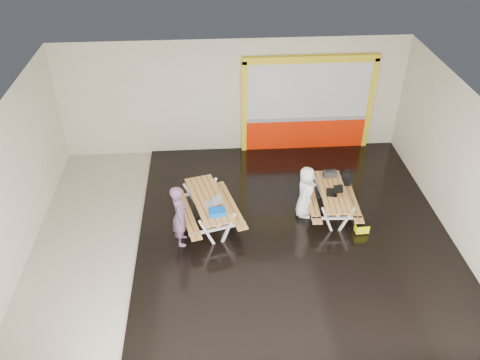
{
  "coord_description": "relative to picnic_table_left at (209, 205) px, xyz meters",
  "views": [
    {
      "loc": [
        -0.69,
        -9.07,
        7.99
      ],
      "look_at": [
        0.0,
        0.9,
        1.0
      ],
      "focal_mm": 36.91,
      "sensor_mm": 36.0,
      "label": 1
    }
  ],
  "objects": [
    {
      "name": "fluke_bag",
      "position": [
        3.69,
        -0.62,
        -0.42
      ],
      "size": [
        0.35,
        0.23,
        0.29
      ],
      "color": "black",
      "rests_on": "deck"
    },
    {
      "name": "laptop_left",
      "position": [
        0.12,
        -0.24,
        0.24
      ],
      "size": [
        0.43,
        0.4,
        0.17
      ],
      "color": "silver",
      "rests_on": "picnic_table_left"
    },
    {
      "name": "person_right",
      "position": [
        2.41,
        0.16,
        0.15
      ],
      "size": [
        0.66,
        0.79,
        1.39
      ],
      "primitive_type": "imported",
      "rotation": [
        0.0,
        0.0,
        1.2
      ],
      "color": "white",
      "rests_on": "deck"
    },
    {
      "name": "blue_pouch",
      "position": [
        0.2,
        -0.59,
        0.24
      ],
      "size": [
        0.41,
        0.31,
        0.11
      ],
      "primitive_type": "cube",
      "rotation": [
        0.0,
        0.0,
        0.12
      ],
      "color": "blue",
      "rests_on": "picnic_table_left"
    },
    {
      "name": "toolbox",
      "position": [
        3.16,
        0.84,
        0.2
      ],
      "size": [
        0.36,
        0.2,
        0.2
      ],
      "color": "black",
      "rests_on": "picnic_table_right"
    },
    {
      "name": "room",
      "position": [
        0.8,
        -0.44,
        1.14
      ],
      "size": [
        10.02,
        8.02,
        3.52
      ],
      "color": "beige",
      "rests_on": "ground"
    },
    {
      "name": "dark_case",
      "position": [
        2.9,
        0.37,
        -0.49
      ],
      "size": [
        0.44,
        0.36,
        0.15
      ],
      "primitive_type": "cube",
      "rotation": [
        0.0,
        0.0,
        0.14
      ],
      "color": "black",
      "rests_on": "deck"
    },
    {
      "name": "backpack",
      "position": [
        3.61,
        0.84,
        0.06
      ],
      "size": [
        0.27,
        0.19,
        0.43
      ],
      "color": "black",
      "rests_on": "picnic_table_right"
    },
    {
      "name": "deck",
      "position": [
        2.05,
        -0.44,
        -0.59
      ],
      "size": [
        7.5,
        7.98,
        0.05
      ],
      "primitive_type": "cube",
      "color": "black",
      "rests_on": "room"
    },
    {
      "name": "laptop_right",
      "position": [
        3.1,
        0.12,
        0.17
      ],
      "size": [
        0.46,
        0.42,
        0.17
      ],
      "color": "black",
      "rests_on": "picnic_table_right"
    },
    {
      "name": "kiosk",
      "position": [
        3.0,
        3.49,
        0.83
      ],
      "size": [
        3.88,
        0.16,
        3.0
      ],
      "color": "red",
      "rests_on": "room"
    },
    {
      "name": "person_left",
      "position": [
        -0.66,
        -0.64,
        0.23
      ],
      "size": [
        0.4,
        0.59,
        1.59
      ],
      "primitive_type": "imported",
      "rotation": [
        0.0,
        0.0,
        1.61
      ],
      "color": "#664666",
      "rests_on": "deck"
    },
    {
      "name": "picnic_table_left",
      "position": [
        0.0,
        0.0,
        0.0
      ],
      "size": [
        1.82,
        2.29,
        0.8
      ],
      "color": "#C88D46",
      "rests_on": "deck"
    },
    {
      "name": "picnic_table_right",
      "position": [
        3.11,
        0.19,
        -0.05
      ],
      "size": [
        1.31,
        1.87,
        0.73
      ],
      "color": "#C88D46",
      "rests_on": "deck"
    }
  ]
}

